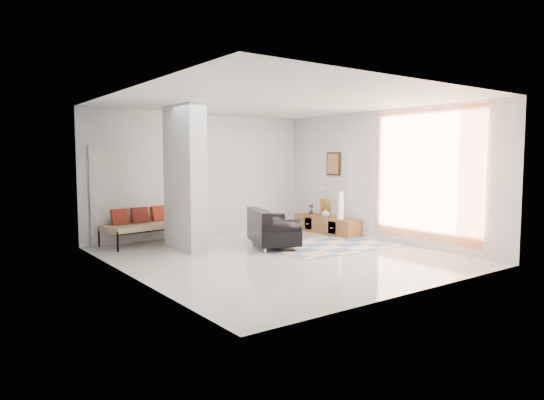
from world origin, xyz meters
TOP-DOWN VIEW (x-y plane):
  - floor at (0.00, 0.00)m, footprint 6.00×6.00m
  - ceiling at (0.00, 0.00)m, footprint 6.00×6.00m
  - wall_back at (0.00, 3.00)m, footprint 6.00×0.00m
  - wall_front at (0.00, -3.00)m, footprint 6.00×0.00m
  - wall_left at (-2.75, 0.00)m, footprint 0.00×6.00m
  - wall_right at (2.75, 0.00)m, footprint 0.00×6.00m
  - partition_column at (-1.10, 1.60)m, footprint 0.35×1.20m
  - hallway_door at (-2.10, 2.96)m, footprint 0.85×0.06m
  - curtain at (2.67, -1.15)m, footprint 0.00×2.55m
  - wall_art at (2.72, 1.46)m, footprint 0.04×0.45m
  - media_console at (2.52, 1.47)m, footprint 0.45×1.88m
  - loveseat at (0.38, 0.79)m, footprint 1.23×1.55m
  - daybed at (-1.43, 2.62)m, footprint 2.03×1.10m
  - area_rug at (1.51, 0.20)m, footprint 2.79×1.95m
  - cylinder_lamp at (2.50, 0.97)m, footprint 0.11×0.11m
  - bronze_figurine at (2.47, 1.97)m, footprint 0.13×0.13m
  - vase at (2.47, 1.45)m, footprint 0.20×0.20m

SIDE VIEW (x-z plane):
  - floor at x=0.00m, z-range 0.00..0.00m
  - area_rug at x=1.51m, z-range 0.00..0.01m
  - media_console at x=2.52m, z-range -0.20..0.60m
  - loveseat at x=0.38m, z-range -0.01..0.75m
  - daybed at x=-1.43m, z-range 0.03..0.79m
  - vase at x=2.47m, z-range 0.40..0.59m
  - bronze_figurine at x=2.47m, z-range 0.40..0.65m
  - cylinder_lamp at x=2.50m, z-range 0.40..1.02m
  - hallway_door at x=-2.10m, z-range 0.00..2.04m
  - partition_column at x=-1.10m, z-range 0.00..2.80m
  - wall_back at x=0.00m, z-range -1.60..4.40m
  - wall_front at x=0.00m, z-range -1.60..4.40m
  - wall_left at x=-2.75m, z-range -1.60..4.40m
  - wall_right at x=2.75m, z-range -1.60..4.40m
  - curtain at x=2.67m, z-range 0.17..2.72m
  - wall_art at x=2.72m, z-range 1.38..1.92m
  - ceiling at x=0.00m, z-range 2.80..2.80m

